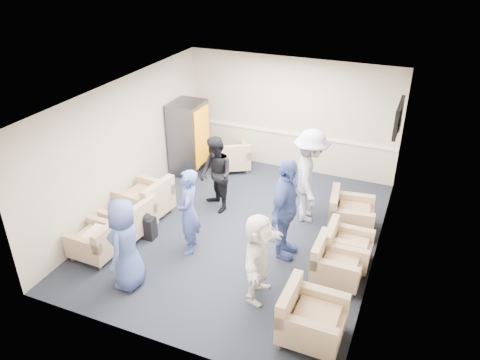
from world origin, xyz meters
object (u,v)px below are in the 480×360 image
at_px(armchair_right_midnear, 335,264).
at_px(person_mid_left, 189,212).
at_px(armchair_right_midfar, 345,248).
at_px(vending_machine, 189,138).
at_px(person_mid_right, 285,209).
at_px(armchair_left_near, 98,242).
at_px(armchair_corner, 232,158).
at_px(person_front_right, 258,257).
at_px(armchair_right_far, 348,215).
at_px(armchair_left_far, 147,201).
at_px(person_front_left, 126,244).
at_px(armchair_left_mid, 131,219).
at_px(person_back_right, 310,176).
at_px(armchair_right_near, 308,319).
at_px(person_back_left, 216,175).

distance_m(armchair_right_midnear, person_mid_left, 2.62).
distance_m(armchair_right_midfar, vending_machine, 4.66).
bearing_deg(person_mid_right, armchair_left_near, 115.14).
distance_m(armchair_corner, vending_machine, 1.15).
xyz_separation_m(armchair_right_midfar, person_front_right, (-1.09, -1.36, 0.44)).
bearing_deg(armchair_right_far, person_mid_left, 117.23).
height_order(vending_machine, person_mid_right, person_mid_right).
relative_size(person_mid_left, person_mid_right, 0.86).
xyz_separation_m(armchair_corner, vending_machine, (-0.89, -0.48, 0.55)).
bearing_deg(armchair_left_far, person_front_left, 31.19).
bearing_deg(person_mid_left, armchair_left_mid, -111.81).
relative_size(armchair_corner, person_back_right, 0.58).
bearing_deg(armchair_corner, person_mid_right, 97.17).
relative_size(person_front_left, person_mid_right, 0.84).
relative_size(armchair_left_near, armchair_right_far, 0.82).
relative_size(armchair_right_near, person_back_left, 0.54).
bearing_deg(armchair_right_near, person_mid_left, 65.02).
bearing_deg(person_mid_left, person_back_left, 166.28).
bearing_deg(armchair_left_mid, armchair_corner, 173.70).
xyz_separation_m(armchair_right_far, person_mid_left, (-2.48, -1.76, 0.47)).
distance_m(person_mid_right, person_front_right, 1.21).
bearing_deg(person_mid_right, person_front_left, 131.27).
distance_m(armchair_right_near, person_front_right, 1.17).
xyz_separation_m(armchair_left_far, vending_machine, (-0.16, 2.12, 0.51)).
xyz_separation_m(person_mid_left, person_back_left, (-0.17, 1.47, -0.01)).
bearing_deg(person_front_left, armchair_corner, 172.85).
distance_m(armchair_right_near, person_mid_left, 2.82).
distance_m(armchair_left_near, person_back_left, 2.63).
xyz_separation_m(armchair_right_midfar, person_mid_right, (-1.05, -0.17, 0.63)).
bearing_deg(armchair_right_midfar, armchair_left_near, 109.40).
height_order(armchair_right_near, vending_machine, vending_machine).
distance_m(armchair_left_mid, person_mid_right, 2.97).
height_order(armchair_left_near, armchair_corner, armchair_corner).
height_order(person_front_left, person_mid_left, person_mid_left).
distance_m(armchair_corner, person_mid_left, 3.36).
height_order(armchair_left_far, person_front_right, person_front_right).
height_order(vending_machine, person_back_right, person_back_right).
xyz_separation_m(armchair_left_far, person_back_left, (1.15, 0.80, 0.44)).
height_order(armchair_left_mid, person_front_right, person_front_right).
relative_size(armchair_left_far, armchair_right_midfar, 1.28).
relative_size(armchair_left_far, armchair_right_midnear, 1.27).
relative_size(armchair_right_far, person_mid_right, 0.50).
relative_size(person_mid_right, person_front_right, 1.26).
distance_m(armchair_left_mid, person_back_right, 3.50).
relative_size(armchair_left_mid, vending_machine, 0.49).
xyz_separation_m(vending_machine, person_back_left, (1.31, -1.32, -0.07)).
relative_size(person_mid_left, person_front_right, 1.08).
bearing_deg(armchair_right_near, person_mid_right, 28.64).
bearing_deg(armchair_left_far, person_back_right, 118.11).
relative_size(armchair_right_near, armchair_right_midfar, 1.11).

